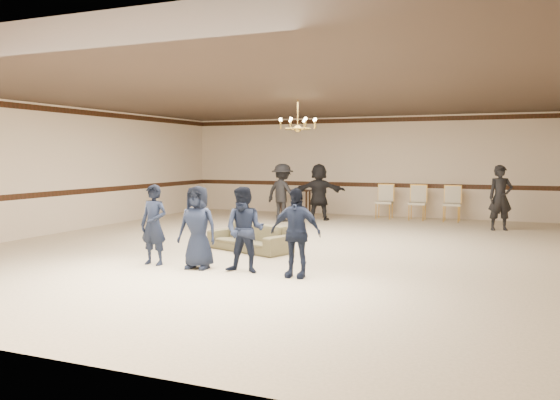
{
  "coord_description": "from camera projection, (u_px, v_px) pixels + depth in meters",
  "views": [
    {
      "loc": [
        4.56,
        -11.03,
        1.94
      ],
      "look_at": [
        0.19,
        -0.5,
        1.05
      ],
      "focal_mm": 36.3,
      "sensor_mm": 36.0,
      "label": 1
    }
  ],
  "objects": [
    {
      "name": "room",
      "position": [
        281.0,
        172.0,
        11.93
      ],
      "size": [
        12.01,
        14.01,
        3.21
      ],
      "color": "beige",
      "rests_on": "ground"
    },
    {
      "name": "chair_rail",
      "position": [
        363.0,
        185.0,
        18.4
      ],
      "size": [
        12.0,
        0.02,
        0.14
      ],
      "primitive_type": "cube",
      "color": "black",
      "rests_on": "wall_back"
    },
    {
      "name": "crown_molding",
      "position": [
        363.0,
        120.0,
        18.24
      ],
      "size": [
        12.0,
        0.02,
        0.14
      ],
      "primitive_type": "cube",
      "color": "black",
      "rests_on": "wall_back"
    },
    {
      "name": "chandelier",
      "position": [
        298.0,
        114.0,
        12.75
      ],
      "size": [
        0.94,
        0.94,
        0.89
      ],
      "primitive_type": null,
      "color": "#B08D38",
      "rests_on": "ceiling"
    },
    {
      "name": "boy_a",
      "position": [
        154.0,
        225.0,
        10.05
      ],
      "size": [
        0.53,
        0.35,
        1.43
      ],
      "primitive_type": "imported",
      "rotation": [
        0.0,
        0.0,
        -0.02
      ],
      "color": "black",
      "rests_on": "floor"
    },
    {
      "name": "boy_b",
      "position": [
        198.0,
        227.0,
        9.71
      ],
      "size": [
        0.74,
        0.51,
        1.43
      ],
      "primitive_type": "imported",
      "rotation": [
        0.0,
        0.0,
        0.09
      ],
      "color": "black",
      "rests_on": "floor"
    },
    {
      "name": "boy_c",
      "position": [
        245.0,
        230.0,
        9.36
      ],
      "size": [
        0.74,
        0.6,
        1.43
      ],
      "primitive_type": "imported",
      "rotation": [
        0.0,
        0.0,
        0.08
      ],
      "color": "black",
      "rests_on": "floor"
    },
    {
      "name": "boy_d",
      "position": [
        295.0,
        233.0,
        9.02
      ],
      "size": [
        0.85,
        0.37,
        1.43
      ],
      "primitive_type": "imported",
      "rotation": [
        0.0,
        0.0,
        0.02
      ],
      "color": "black",
      "rests_on": "floor"
    },
    {
      "name": "settee",
      "position": [
        250.0,
        238.0,
        11.56
      ],
      "size": [
        1.98,
        1.3,
        0.54
      ],
      "primitive_type": "imported",
      "rotation": [
        0.0,
        0.0,
        -0.35
      ],
      "color": "#6A6846",
      "rests_on": "floor"
    },
    {
      "name": "adult_left",
      "position": [
        282.0,
        193.0,
        16.69
      ],
      "size": [
        1.24,
        0.93,
        1.7
      ],
      "primitive_type": "imported",
      "rotation": [
        0.0,
        0.0,
        2.84
      ],
      "color": "black",
      "rests_on": "floor"
    },
    {
      "name": "adult_mid",
      "position": [
        319.0,
        192.0,
        16.99
      ],
      "size": [
        1.66,
        0.93,
        1.7
      ],
      "primitive_type": "imported",
      "rotation": [
        0.0,
        0.0,
        3.43
      ],
      "color": "black",
      "rests_on": "floor"
    },
    {
      "name": "adult_right",
      "position": [
        500.0,
        198.0,
        14.67
      ],
      "size": [
        0.73,
        0.61,
        1.7
      ],
      "primitive_type": "imported",
      "rotation": [
        0.0,
        0.0,
        0.37
      ],
      "color": "black",
      "rests_on": "floor"
    },
    {
      "name": "banquet_chair_left",
      "position": [
        384.0,
        202.0,
        17.4
      ],
      "size": [
        0.52,
        0.52,
        1.04
      ],
      "primitive_type": null,
      "rotation": [
        0.0,
        0.0,
        0.03
      ],
      "color": "beige",
      "rests_on": "floor"
    },
    {
      "name": "banquet_chair_mid",
      "position": [
        417.0,
        203.0,
        17.02
      ],
      "size": [
        0.54,
        0.54,
        1.04
      ],
      "primitive_type": null,
      "rotation": [
        0.0,
        0.0,
        0.07
      ],
      "color": "beige",
      "rests_on": "floor"
    },
    {
      "name": "banquet_chair_right",
      "position": [
        452.0,
        204.0,
        16.63
      ],
      "size": [
        0.54,
        0.54,
        1.04
      ],
      "primitive_type": null,
      "rotation": [
        0.0,
        0.0,
        0.06
      ],
      "color": "beige",
      "rests_on": "floor"
    },
    {
      "name": "console_table",
      "position": [
        296.0,
        202.0,
        18.74
      ],
      "size": [
        1.0,
        0.46,
        0.83
      ],
      "primitive_type": "cube",
      "rotation": [
        0.0,
        0.0,
        0.04
      ],
      "color": "black",
      "rests_on": "floor"
    }
  ]
}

